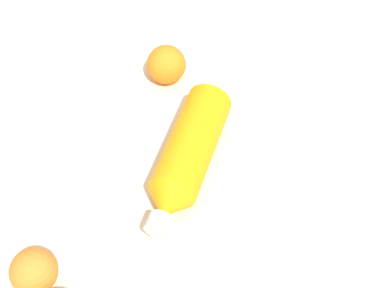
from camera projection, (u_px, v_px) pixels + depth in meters
The scene contains 5 objects.
ground_plane at pixel (220, 146), 0.89m from camera, with size 2.40×2.40×0.00m, color beige.
water_bottle at pixel (187, 156), 0.83m from camera, with size 0.23×0.18×0.07m.
orange_1 at pixel (166, 65), 0.95m from camera, with size 0.06×0.06×0.06m, color orange.
orange_2 at pixel (34, 271), 0.73m from camera, with size 0.06×0.06×0.06m, color orange.
folded_napkin at pixel (190, 28), 1.05m from camera, with size 0.14×0.14×0.01m, color #99BFD8.
Camera 1 is at (-0.38, -0.39, 0.70)m, focal length 54.77 mm.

